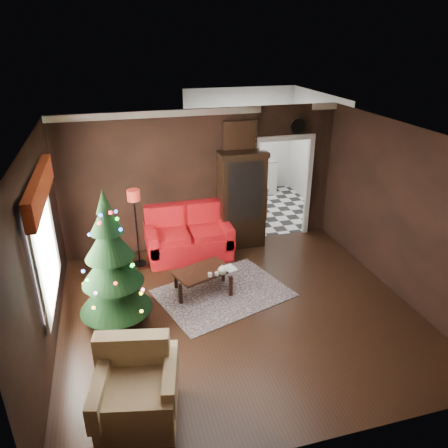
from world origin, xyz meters
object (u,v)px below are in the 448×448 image
object	(u,v)px
wall_clock	(298,126)
curio_cabinet	(242,202)
coffee_table	(203,281)
teapot	(222,270)
floor_lamp	(137,228)
armchair	(137,387)
kitchen_table	(249,201)
christmas_tree	(111,262)
loveseat	(189,233)

from	to	relation	value
wall_clock	curio_cabinet	bearing A→B (deg)	-171.47
coffee_table	teapot	bearing A→B (deg)	-37.99
floor_lamp	armchair	world-z (taller)	floor_lamp
curio_cabinet	wall_clock	world-z (taller)	wall_clock
armchair	curio_cabinet	bearing A→B (deg)	69.77
floor_lamp	kitchen_table	distance (m)	3.40
floor_lamp	teapot	size ratio (longest dim) A/B	8.52
christmas_tree	curio_cabinet	bearing A→B (deg)	37.31
christmas_tree	kitchen_table	size ratio (longest dim) A/B	2.75
armchair	teapot	xyz separation A→B (m)	(1.57, 2.14, 0.05)
coffee_table	armchair	bearing A→B (deg)	-118.66
christmas_tree	teapot	size ratio (longest dim) A/B	11.85
teapot	wall_clock	distance (m)	3.42
teapot	curio_cabinet	bearing A→B (deg)	63.35
coffee_table	curio_cabinet	bearing A→B (deg)	52.89
christmas_tree	coffee_table	xyz separation A→B (m)	(1.45, 0.44, -0.83)
coffee_table	teapot	size ratio (longest dim) A/B	5.32
coffee_table	kitchen_table	distance (m)	3.50
floor_lamp	wall_clock	distance (m)	3.74
coffee_table	teapot	world-z (taller)	teapot
floor_lamp	curio_cabinet	bearing A→B (deg)	11.97
loveseat	teapot	bearing A→B (deg)	-80.60
curio_cabinet	kitchen_table	bearing A→B (deg)	65.56
wall_clock	teapot	bearing A→B (deg)	-136.90
wall_clock	christmas_tree	bearing A→B (deg)	-150.32
curio_cabinet	coffee_table	world-z (taller)	curio_cabinet
loveseat	curio_cabinet	bearing A→B (deg)	10.83
curio_cabinet	christmas_tree	world-z (taller)	christmas_tree
christmas_tree	coffee_table	size ratio (longest dim) A/B	2.23
loveseat	coffee_table	bearing A→B (deg)	-91.15
christmas_tree	coffee_table	distance (m)	1.72
wall_clock	kitchen_table	xyz separation A→B (m)	(-0.55, 1.25, -2.00)
coffee_table	christmas_tree	bearing A→B (deg)	-162.97
armchair	kitchen_table	world-z (taller)	armchair
curio_cabinet	christmas_tree	xyz separation A→B (m)	(-2.62, -2.00, 0.10)
armchair	coffee_table	xyz separation A→B (m)	(1.29, 2.36, -0.24)
armchair	wall_clock	size ratio (longest dim) A/B	2.92
teapot	wall_clock	xyz separation A→B (m)	(2.09, 1.96, 1.87)
teapot	wall_clock	world-z (taller)	wall_clock
armchair	kitchen_table	xyz separation A→B (m)	(3.12, 5.34, -0.09)
wall_clock	kitchen_table	bearing A→B (deg)	113.75
kitchen_table	christmas_tree	bearing A→B (deg)	-133.66
floor_lamp	armchair	size ratio (longest dim) A/B	1.59
armchair	teapot	size ratio (longest dim) A/B	5.36
loveseat	curio_cabinet	world-z (taller)	curio_cabinet
coffee_table	kitchen_table	xyz separation A→B (m)	(1.83, 2.99, 0.15)
curio_cabinet	floor_lamp	size ratio (longest dim) A/B	1.28
loveseat	armchair	distance (m)	3.92
floor_lamp	teapot	bearing A→B (deg)	-46.56
armchair	wall_clock	bearing A→B (deg)	60.14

